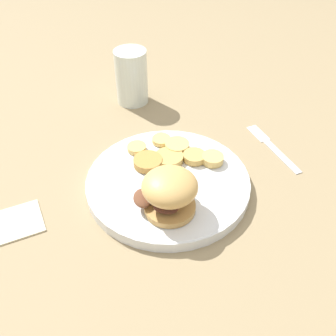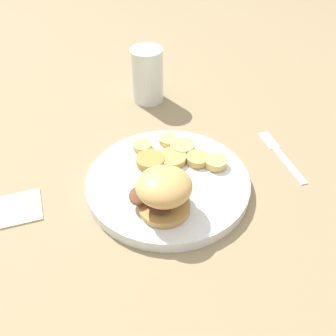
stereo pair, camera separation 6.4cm
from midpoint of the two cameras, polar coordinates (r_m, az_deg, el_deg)
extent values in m
plane|color=#937F5B|center=(0.74, -2.45, -2.87)|extent=(4.00, 4.00, 0.00)
cylinder|color=white|center=(0.74, -2.47, -2.27)|extent=(0.30, 0.30, 0.02)
torus|color=white|center=(0.73, -2.49, -1.75)|extent=(0.30, 0.30, 0.01)
cylinder|color=tan|center=(0.67, -2.48, -5.76)|extent=(0.09, 0.09, 0.01)
ellipsoid|color=brown|center=(0.66, -2.42, -4.72)|extent=(0.03, 0.02, 0.02)
ellipsoid|color=#563323|center=(0.68, -1.02, -3.05)|extent=(0.06, 0.06, 0.02)
ellipsoid|color=brown|center=(0.67, -6.18, -4.61)|extent=(0.05, 0.05, 0.01)
ellipsoid|color=#4C281E|center=(0.65, -3.14, -5.89)|extent=(0.05, 0.04, 0.01)
ellipsoid|color=brown|center=(0.67, -0.90, -3.39)|extent=(0.06, 0.06, 0.02)
ellipsoid|color=#563323|center=(0.66, -2.40, -4.56)|extent=(0.03, 0.03, 0.02)
ellipsoid|color=#563323|center=(0.68, -4.94, -3.47)|extent=(0.04, 0.04, 0.02)
ellipsoid|color=tan|center=(0.63, -2.61, -2.79)|extent=(0.09, 0.09, 0.05)
cylinder|color=#DBB766|center=(0.81, -3.21, 4.01)|extent=(0.04, 0.04, 0.01)
cylinder|color=#DBB766|center=(0.76, 4.12, 1.27)|extent=(0.04, 0.04, 0.01)
cylinder|color=tan|center=(0.76, -2.24, 1.39)|extent=(0.06, 0.06, 0.01)
cylinder|color=#DBB766|center=(0.79, -0.97, 3.14)|extent=(0.05, 0.05, 0.01)
cylinder|color=#DBB766|center=(0.79, -6.85, 2.84)|extent=(0.04, 0.04, 0.01)
cylinder|color=#BC8942|center=(0.75, -5.35, 0.80)|extent=(0.06, 0.06, 0.01)
cylinder|color=tan|center=(0.76, 1.47, 1.56)|extent=(0.04, 0.04, 0.01)
cube|color=silver|center=(0.83, 14.12, 1.63)|extent=(0.10, 0.08, 0.00)
cube|color=silver|center=(0.89, 10.98, 4.91)|extent=(0.06, 0.05, 0.00)
cylinder|color=silver|center=(0.96, -7.26, 12.93)|extent=(0.08, 0.08, 0.13)
cube|color=beige|center=(0.74, -24.85, -7.66)|extent=(0.13, 0.15, 0.01)
camera|label=1|loc=(0.03, -92.56, -2.26)|focal=42.00mm
camera|label=2|loc=(0.03, 87.44, 2.26)|focal=42.00mm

